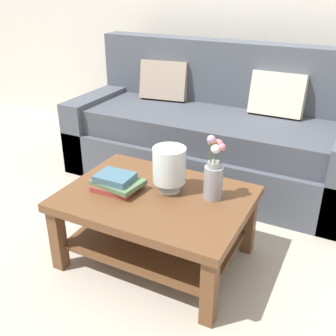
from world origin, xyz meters
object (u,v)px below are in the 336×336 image
at_px(coffee_table, 157,214).
at_px(flower_pitcher, 214,174).
at_px(couch, 212,135).
at_px(glass_hurricane_vase, 169,166).
at_px(book_stack_main, 117,182).

relative_size(coffee_table, flower_pitcher, 2.77).
xyz_separation_m(couch, coffee_table, (0.13, -1.17, -0.05)).
relative_size(coffee_table, glass_hurricane_vase, 3.96).
height_order(couch, flower_pitcher, couch).
xyz_separation_m(book_stack_main, glass_hurricane_vase, (0.27, 0.12, 0.11)).
distance_m(coffee_table, book_stack_main, 0.29).
xyz_separation_m(book_stack_main, flower_pitcher, (0.52, 0.15, 0.10)).
distance_m(book_stack_main, flower_pitcher, 0.55).
xyz_separation_m(coffee_table, flower_pitcher, (0.29, 0.11, 0.27)).
distance_m(couch, coffee_table, 1.18).
height_order(glass_hurricane_vase, flower_pitcher, flower_pitcher).
height_order(couch, glass_hurricane_vase, couch).
distance_m(couch, glass_hurricane_vase, 1.13).
xyz_separation_m(coffee_table, book_stack_main, (-0.23, -0.04, 0.16)).
bearing_deg(book_stack_main, couch, 85.08).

